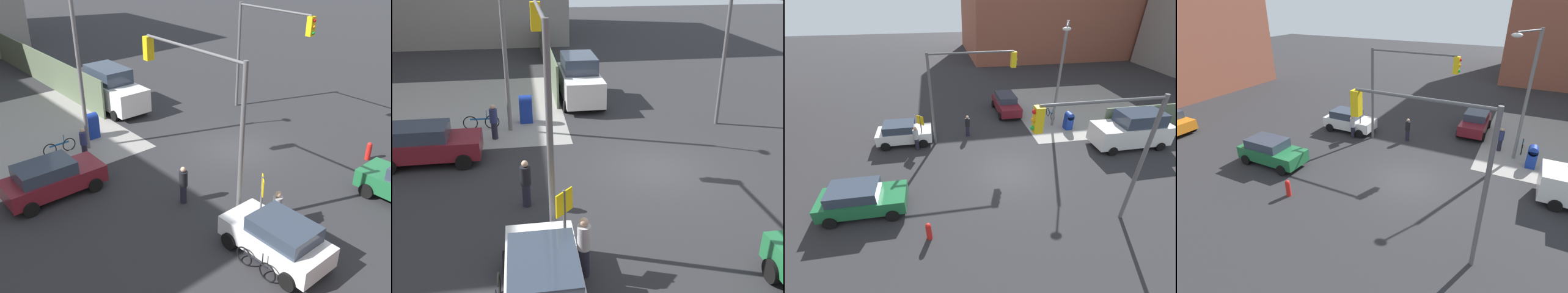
{
  "view_description": "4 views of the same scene",
  "coord_description": "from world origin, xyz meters",
  "views": [
    {
      "loc": [
        -14.03,
        14.79,
        10.35
      ],
      "look_at": [
        0.34,
        2.54,
        0.87
      ],
      "focal_mm": 40.0,
      "sensor_mm": 36.0,
      "label": 1
    },
    {
      "loc": [
        -14.96,
        5.14,
        7.82
      ],
      "look_at": [
        -0.39,
        2.85,
        1.34
      ],
      "focal_mm": 40.0,
      "sensor_mm": 36.0,
      "label": 2
    },
    {
      "loc": [
        -4.07,
        -12.57,
        9.95
      ],
      "look_at": [
        -1.77,
        0.84,
        1.6
      ],
      "focal_mm": 24.0,
      "sensor_mm": 36.0,
      "label": 3
    },
    {
      "loc": [
        5.07,
        -14.07,
        9.41
      ],
      "look_at": [
        -2.2,
        0.02,
        1.69
      ],
      "focal_mm": 28.0,
      "sensor_mm": 36.0,
      "label": 4
    }
  ],
  "objects": [
    {
      "name": "bicycle_at_crosswalk",
      "position": [
        -6.8,
        6.0,
        0.35
      ],
      "size": [
        1.75,
        0.05,
        0.97
      ],
      "color": "black",
      "rests_on": "ground"
    },
    {
      "name": "traffic_signal_se_corner",
      "position": [
        2.44,
        -4.5,
        4.63
      ],
      "size": [
        5.41,
        0.36,
        6.5
      ],
      "color": "#59595B",
      "rests_on": "ground"
    },
    {
      "name": "traffic_signal_nw_corner",
      "position": [
        -2.21,
        4.5,
        4.66
      ],
      "size": [
        5.96,
        0.36,
        6.5
      ],
      "color": "#59595B",
      "rests_on": "ground"
    },
    {
      "name": "van_white_delivery",
      "position": [
        9.39,
        1.8,
        1.28
      ],
      "size": [
        5.4,
        2.32,
        2.62
      ],
      "color": "white",
      "rests_on": "ground"
    },
    {
      "name": "sedan_white",
      "position": [
        -6.76,
        4.91,
        0.84
      ],
      "size": [
        3.87,
        2.02,
        1.62
      ],
      "color": "white",
      "rests_on": "ground"
    },
    {
      "name": "coupe_maroon",
      "position": [
        2.06,
        9.12,
        0.84
      ],
      "size": [
        2.02,
        4.2,
        1.62
      ],
      "color": "maroon",
      "rests_on": "ground"
    },
    {
      "name": "street_lamp_corner",
      "position": [
        5.03,
        5.47,
        4.7
      ],
      "size": [
        1.47,
        2.42,
        8.0
      ],
      "color": "slate",
      "rests_on": "ground"
    },
    {
      "name": "pedestrian_crossing",
      "position": [
        4.2,
        6.5,
        0.87
      ],
      "size": [
        0.36,
        0.36,
        1.67
      ],
      "rotation": [
        0.0,
        0.0,
        0.21
      ],
      "color": "navy",
      "rests_on": "ground"
    },
    {
      "name": "ground_plane",
      "position": [
        0.0,
        0.0,
        0.0
      ],
      "size": [
        120.0,
        120.0,
        0.0
      ],
      "primitive_type": "plane",
      "color": "#28282B"
    },
    {
      "name": "construction_fence",
      "position": [
        17.47,
        3.2,
        1.2
      ],
      "size": [
        18.95,
        0.12,
        2.4
      ],
      "primitive_type": "cube",
      "color": "#56664C",
      "rests_on": "ground"
    },
    {
      "name": "bicycle_leaning_on_fence",
      "position": [
        5.6,
        7.2,
        0.35
      ],
      "size": [
        0.05,
        1.75,
        0.97
      ],
      "color": "black",
      "rests_on": "ground"
    },
    {
      "name": "pedestrian_walking_north",
      "position": [
        -5.8,
        3.8,
        0.94
      ],
      "size": [
        0.36,
        0.36,
        1.79
      ],
      "rotation": [
        0.0,
        0.0,
        2.72
      ],
      "color": "#B2B2B7",
      "rests_on": "ground"
    },
    {
      "name": "mailbox_blue",
      "position": [
        6.2,
        5.0,
        0.76
      ],
      "size": [
        0.56,
        0.64,
        1.43
      ],
      "color": "navy",
      "rests_on": "ground"
    },
    {
      "name": "warning_sign_two_way",
      "position": [
        -5.4,
        4.25,
        1.64
      ],
      "size": [
        0.48,
        0.48,
        2.4
      ],
      "color": "#4C4C4C",
      "rests_on": "ground"
    },
    {
      "name": "pedestrian_waiting",
      "position": [
        -2.0,
        5.2,
        0.88
      ],
      "size": [
        0.36,
        0.36,
        1.7
      ],
      "rotation": [
        0.0,
        0.0,
        1.66
      ],
      "color": "black",
      "rests_on": "ground"
    },
    {
      "name": "fire_hydrant",
      "position": [
        -5.0,
        -4.2,
        0.49
      ],
      "size": [
        0.26,
        0.26,
        0.94
      ],
      "color": "red",
      "rests_on": "ground"
    },
    {
      "name": "sidewalk_corner",
      "position": [
        9.0,
        9.0,
        0.01
      ],
      "size": [
        12.0,
        12.0,
        0.01
      ],
      "primitive_type": "cube",
      "color": "gray",
      "rests_on": "ground"
    }
  ]
}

